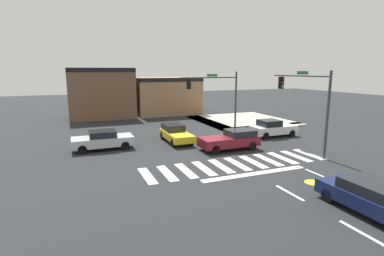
{
  "coord_description": "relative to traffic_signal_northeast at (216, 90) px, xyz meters",
  "views": [
    {
      "loc": [
        -9.6,
        -20.48,
        5.9
      ],
      "look_at": [
        -0.71,
        1.54,
        1.32
      ],
      "focal_mm": 27.97,
      "sensor_mm": 36.0,
      "label": 1
    }
  ],
  "objects": [
    {
      "name": "ground_plane",
      "position": [
        -3.58,
        -5.92,
        -3.98
      ],
      "size": [
        120.0,
        120.0,
        0.0
      ],
      "primitive_type": "plane",
      "color": "#232628"
    },
    {
      "name": "crosswalk_near",
      "position": [
        -3.58,
        -10.42,
        -3.98
      ],
      "size": [
        12.34,
        2.88,
        0.01
      ],
      "color": "silver",
      "rests_on": "ground_plane"
    },
    {
      "name": "lane_markings",
      "position": [
        -2.52,
        -18.66,
        -3.98
      ],
      "size": [
        6.8,
        24.25,
        0.01
      ],
      "color": "white",
      "rests_on": "ground_plane"
    },
    {
      "name": "bike_detector_marking",
      "position": [
        -1.48,
        -14.79,
        -3.98
      ],
      "size": [
        0.91,
        0.91,
        0.01
      ],
      "color": "yellow",
      "rests_on": "ground_plane"
    },
    {
      "name": "curb_corner_northeast",
      "position": [
        4.91,
        3.5,
        -3.91
      ],
      "size": [
        10.0,
        10.6,
        0.15
      ],
      "color": "#B2AA9E",
      "rests_on": "ground_plane"
    },
    {
      "name": "storefront_row",
      "position": [
        -5.19,
        12.98,
        -1.18
      ],
      "size": [
        16.76,
        6.5,
        6.21
      ],
      "color": "brown",
      "rests_on": "ground_plane"
    },
    {
      "name": "traffic_signal_northeast",
      "position": [
        0.0,
        0.0,
        0.0
      ],
      "size": [
        6.04,
        0.32,
        5.79
      ],
      "rotation": [
        0.0,
        0.0,
        3.14
      ],
      "color": "#383A3D",
      "rests_on": "ground_plane"
    },
    {
      "name": "traffic_signal_southeast",
      "position": [
        2.45,
        -9.48,
        0.17
      ],
      "size": [
        0.32,
        5.84,
        5.91
      ],
      "rotation": [
        0.0,
        0.0,
        1.57
      ],
      "color": "#383A3D",
      "rests_on": "ground_plane"
    },
    {
      "name": "car_yellow",
      "position": [
        -5.27,
        -3.1,
        -3.27
      ],
      "size": [
        1.75,
        4.35,
        1.38
      ],
      "rotation": [
        0.0,
        0.0,
        -1.57
      ],
      "color": "gold",
      "rests_on": "ground_plane"
    },
    {
      "name": "car_maroon",
      "position": [
        -2.15,
        -7.04,
        -3.24
      ],
      "size": [
        4.48,
        1.92,
        1.45
      ],
      "rotation": [
        0.0,
        0.0,
        3.14
      ],
      "color": "maroon",
      "rests_on": "ground_plane"
    },
    {
      "name": "car_navy",
      "position": [
        -1.86,
        -18.46,
        -3.28
      ],
      "size": [
        1.84,
        4.65,
        1.35
      ],
      "rotation": [
        0.0,
        0.0,
        1.57
      ],
      "color": "#141E4C",
      "rests_on": "ground_plane"
    },
    {
      "name": "car_silver",
      "position": [
        -11.19,
        -3.4,
        -3.25
      ],
      "size": [
        4.48,
        1.92,
        1.43
      ],
      "color": "#B7BABF",
      "rests_on": "ground_plane"
    },
    {
      "name": "car_white",
      "position": [
        3.55,
        -4.49,
        -3.23
      ],
      "size": [
        4.16,
        1.82,
        1.53
      ],
      "color": "white",
      "rests_on": "ground_plane"
    }
  ]
}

